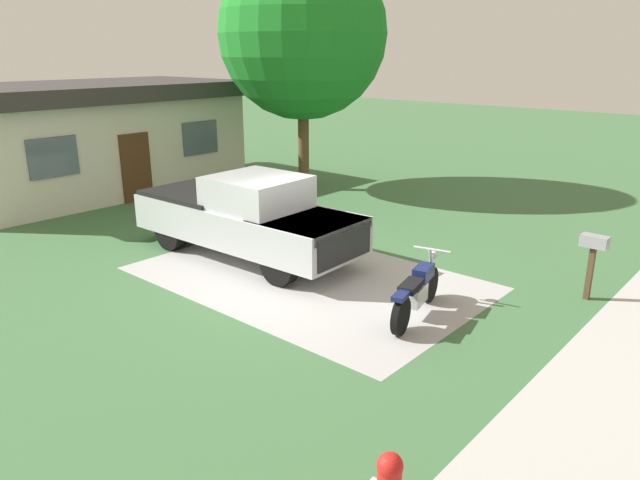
{
  "coord_description": "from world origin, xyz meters",
  "views": [
    {
      "loc": [
        -8.39,
        -7.66,
        4.5
      ],
      "look_at": [
        0.01,
        -0.35,
        0.9
      ],
      "focal_mm": 33.0,
      "sensor_mm": 36.0,
      "label": 1
    }
  ],
  "objects_px": {
    "motorcycle": "(417,291)",
    "pickup_truck": "(244,215)",
    "mailbox": "(593,250)",
    "shade_tree": "(303,34)",
    "neighbor_house": "(92,136)"
  },
  "relations": [
    {
      "from": "shade_tree",
      "to": "mailbox",
      "type": "bearing_deg",
      "value": -107.99
    },
    {
      "from": "mailbox",
      "to": "shade_tree",
      "type": "distance_m",
      "value": 11.62
    },
    {
      "from": "motorcycle",
      "to": "mailbox",
      "type": "xyz_separation_m",
      "value": [
        2.78,
        -2.04,
        0.51
      ]
    },
    {
      "from": "motorcycle",
      "to": "pickup_truck",
      "type": "distance_m",
      "value": 4.76
    },
    {
      "from": "mailbox",
      "to": "shade_tree",
      "type": "bearing_deg",
      "value": 72.01
    },
    {
      "from": "motorcycle",
      "to": "pickup_truck",
      "type": "relative_size",
      "value": 0.38
    },
    {
      "from": "motorcycle",
      "to": "pickup_truck",
      "type": "height_order",
      "value": "pickup_truck"
    },
    {
      "from": "motorcycle",
      "to": "mailbox",
      "type": "height_order",
      "value": "mailbox"
    },
    {
      "from": "motorcycle",
      "to": "neighbor_house",
      "type": "height_order",
      "value": "neighbor_house"
    },
    {
      "from": "shade_tree",
      "to": "motorcycle",
      "type": "bearing_deg",
      "value": -126.41
    },
    {
      "from": "mailbox",
      "to": "neighbor_house",
      "type": "bearing_deg",
      "value": 94.62
    },
    {
      "from": "motorcycle",
      "to": "neighbor_house",
      "type": "xyz_separation_m",
      "value": [
        1.51,
        13.64,
        1.32
      ]
    },
    {
      "from": "pickup_truck",
      "to": "mailbox",
      "type": "distance_m",
      "value": 7.24
    },
    {
      "from": "mailbox",
      "to": "motorcycle",
      "type": "bearing_deg",
      "value": 143.71
    },
    {
      "from": "pickup_truck",
      "to": "motorcycle",
      "type": "bearing_deg",
      "value": -92.75
    }
  ]
}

